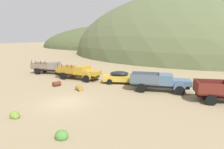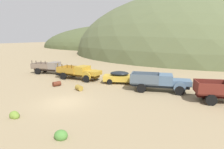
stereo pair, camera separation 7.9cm
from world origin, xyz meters
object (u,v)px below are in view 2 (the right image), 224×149
Objects in this scene: truck_primer_gray at (54,68)px; truck_mustard at (82,72)px; oil_drum_tipped at (79,88)px; truck_chalk_blue at (164,82)px; car_faded_yellow at (123,77)px; oil_drum_by_truck at (57,84)px.

truck_primer_gray is 6.59m from truck_mustard.
truck_primer_gray is 11.18m from oil_drum_tipped.
truck_mustard reaches higher than truck_chalk_blue.
truck_chalk_blue is at bearing 25.14° from oil_drum_tipped.
truck_mustard is 1.25× the size of car_faded_yellow.
car_faded_yellow reaches higher than oil_drum_by_truck.
car_faded_yellow is at bearing 153.53° from truck_chalk_blue.
oil_drum_by_truck is at bearing -56.90° from truck_primer_gray.
truck_primer_gray is 1.27× the size of car_faded_yellow.
truck_chalk_blue reaches higher than oil_drum_by_truck.
oil_drum_by_truck is at bearing -97.81° from truck_mustard.
car_faded_yellow is 8.14m from oil_drum_by_truck.
truck_mustard is 4.42m from oil_drum_by_truck.
truck_mustard is at bearing 122.69° from oil_drum_tipped.
car_faded_yellow is (12.34, -0.75, -0.18)m from truck_primer_gray.
truck_mustard is 5.92m from car_faded_yellow.
oil_drum_by_truck is at bearing -162.13° from car_faded_yellow.
truck_mustard reaches higher than car_faded_yellow.
car_faded_yellow is at bearing 37.29° from oil_drum_by_truck.
oil_drum_tipped is at bearing -45.29° from truck_primer_gray.
truck_primer_gray is 6.08× the size of oil_drum_by_truck.
car_faded_yellow is at bearing 60.82° from oil_drum_tipped.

